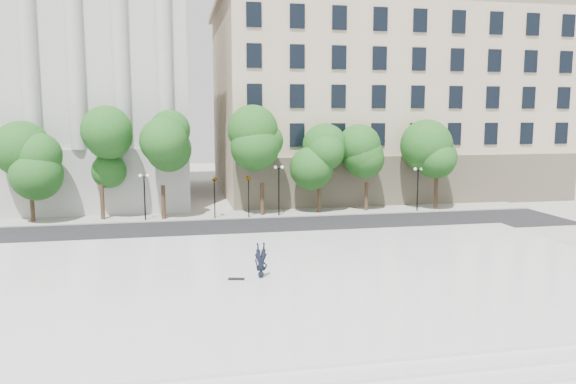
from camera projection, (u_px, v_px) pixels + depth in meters
name	position (u px, v px, depth m)	size (l,w,h in m)	color
ground	(248.00, 304.00, 26.80)	(160.00, 160.00, 0.00)	#A7A59E
plaza	(240.00, 281.00, 29.68)	(44.00, 22.00, 0.45)	silver
street	(219.00, 229.00, 44.28)	(60.00, 8.00, 0.02)	black
far_sidewalk	(214.00, 215.00, 50.11)	(60.00, 4.00, 0.12)	#A5A298
building_west	(41.00, 78.00, 59.23)	(31.50, 27.65, 25.60)	#B6B6B2
building_east	(372.00, 97.00, 66.95)	(36.00, 26.15, 23.00)	beige
traffic_light_west	(214.00, 176.00, 47.94)	(0.99, 1.98, 4.28)	black
traffic_light_east	(248.00, 176.00, 48.52)	(0.83, 1.94, 4.26)	black
person_lying	(261.00, 273.00, 29.62)	(0.67, 0.44, 1.84)	black
skateboard	(236.00, 279.00, 29.22)	(0.84, 0.22, 0.09)	black
street_trees	(250.00, 156.00, 49.45)	(40.03, 4.97, 7.92)	#382619
lamp_posts	(213.00, 185.00, 48.34)	(38.73, 0.28, 4.56)	black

